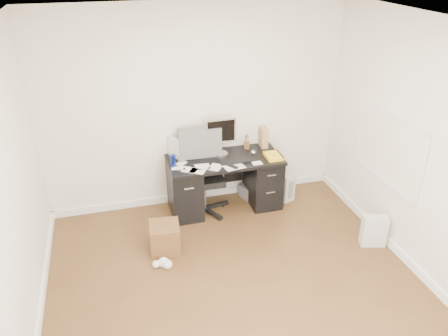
% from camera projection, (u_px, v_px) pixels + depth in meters
% --- Properties ---
extents(ground, '(4.00, 4.00, 0.00)m').
position_uv_depth(ground, '(239.00, 291.00, 4.62)').
color(ground, '#4C3118').
rests_on(ground, ground).
extents(room_shell, '(4.02, 4.02, 2.71)m').
position_uv_depth(room_shell, '(244.00, 148.00, 3.89)').
color(room_shell, silver).
rests_on(room_shell, ground).
extents(desk, '(1.50, 0.70, 0.75)m').
position_uv_depth(desk, '(225.00, 182.00, 5.92)').
color(desk, black).
rests_on(desk, ground).
extents(loose_papers, '(1.10, 0.60, 0.00)m').
position_uv_depth(loose_papers, '(211.00, 162.00, 5.66)').
color(loose_papers, silver).
rests_on(loose_papers, desk).
extents(lcd_monitor, '(0.42, 0.24, 0.52)m').
position_uv_depth(lcd_monitor, '(221.00, 136.00, 5.75)').
color(lcd_monitor, silver).
rests_on(lcd_monitor, desk).
extents(keyboard, '(0.42, 0.14, 0.02)m').
position_uv_depth(keyboard, '(235.00, 161.00, 5.66)').
color(keyboard, black).
rests_on(keyboard, desk).
extents(computer_mouse, '(0.07, 0.07, 0.07)m').
position_uv_depth(computer_mouse, '(253.00, 152.00, 5.84)').
color(computer_mouse, silver).
rests_on(computer_mouse, desk).
extents(travel_mug, '(0.08, 0.08, 0.16)m').
position_uv_depth(travel_mug, '(173.00, 161.00, 5.52)').
color(travel_mug, navy).
rests_on(travel_mug, desk).
extents(white_binder, '(0.20, 0.26, 0.27)m').
position_uv_depth(white_binder, '(175.00, 148.00, 5.73)').
color(white_binder, silver).
rests_on(white_binder, desk).
extents(magazine_file, '(0.13, 0.24, 0.27)m').
position_uv_depth(magazine_file, '(263.00, 137.00, 6.05)').
color(magazine_file, '#8F6745').
rests_on(magazine_file, desk).
extents(pen_cup, '(0.11, 0.11, 0.21)m').
position_uv_depth(pen_cup, '(247.00, 141.00, 5.99)').
color(pen_cup, '#5B2E1A').
rests_on(pen_cup, desk).
extents(yellow_book, '(0.21, 0.26, 0.05)m').
position_uv_depth(yellow_book, '(273.00, 156.00, 5.76)').
color(yellow_book, yellow).
rests_on(yellow_book, desk).
extents(paper_remote, '(0.29, 0.25, 0.02)m').
position_uv_depth(paper_remote, '(234.00, 166.00, 5.54)').
color(paper_remote, silver).
rests_on(paper_remote, desk).
extents(office_chair, '(0.66, 0.66, 1.15)m').
position_uv_depth(office_chair, '(203.00, 174.00, 5.74)').
color(office_chair, '#4A4C4A').
rests_on(office_chair, ground).
extents(pc_tower, '(0.30, 0.44, 0.40)m').
position_uv_depth(pc_tower, '(281.00, 184.00, 6.26)').
color(pc_tower, '#ADAA9C').
rests_on(pc_tower, ground).
extents(shopping_bag, '(0.34, 0.28, 0.39)m').
position_uv_depth(shopping_bag, '(374.00, 231.00, 5.25)').
color(shopping_bag, silver).
rests_on(shopping_bag, ground).
extents(wicker_basket, '(0.38, 0.38, 0.35)m').
position_uv_depth(wicker_basket, '(165.00, 237.00, 5.18)').
color(wicker_basket, '#493316').
rests_on(wicker_basket, ground).
extents(desk_printer, '(0.40, 0.36, 0.19)m').
position_uv_depth(desk_printer, '(253.00, 190.00, 6.31)').
color(desk_printer, slate).
rests_on(desk_printer, ground).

